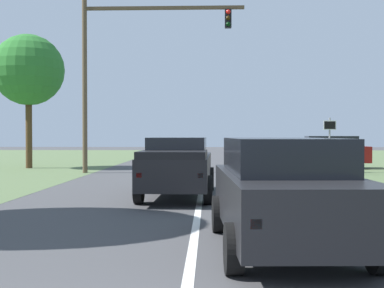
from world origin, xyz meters
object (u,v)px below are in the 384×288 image
Objects in this scene: pickup_truck_lead at (178,166)px; crossing_suv_far at (328,151)px; traffic_light at (124,57)px; extra_tree_1 at (29,70)px; keep_moving_sign at (330,139)px; red_suv_near at (284,190)px.

crossing_suv_far is at bearing 60.15° from pickup_truck_lead.
pickup_truck_lead is 11.13m from traffic_light.
traffic_light is (-3.26, 9.51, 4.78)m from pickup_truck_lead.
traffic_light is at bearing -29.47° from extra_tree_1.
traffic_light is at bearing -160.77° from crossing_suv_far.
pickup_truck_lead is 10.83m from keep_moving_sign.
red_suv_near is 16.09m from keep_moving_sign.
pickup_truck_lead is at bearing -127.76° from keep_moving_sign.
red_suv_near is at bearing -72.23° from pickup_truck_lead.
crossing_suv_far is (7.64, 13.31, -0.01)m from pickup_truck_lead.
keep_moving_sign is at bearing -5.58° from traffic_light.
traffic_light is 6.87m from extra_tree_1.
traffic_light is 3.24× the size of keep_moving_sign.
keep_moving_sign is at bearing 52.24° from pickup_truck_lead.
pickup_truck_lead is (-2.22, 6.91, -0.03)m from red_suv_near.
keep_moving_sign is 16.88m from extra_tree_1.
keep_moving_sign is (4.40, 15.46, 0.73)m from red_suv_near.
red_suv_near is 23.32m from extra_tree_1.
crossing_suv_far is at bearing 1.44° from extra_tree_1.
red_suv_near reaches higher than pickup_truck_lead.
extra_tree_1 reaches higher than crossing_suv_far.
red_suv_near is 7.26m from pickup_truck_lead.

